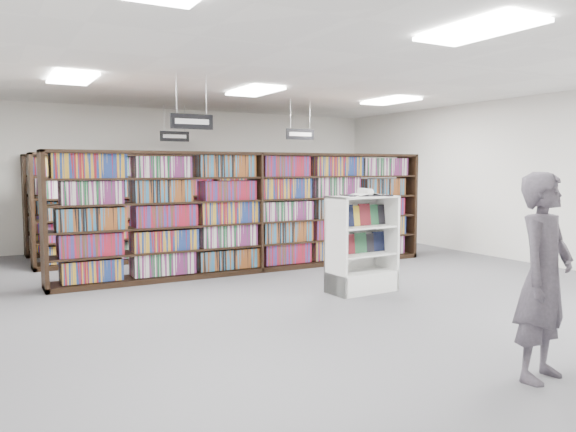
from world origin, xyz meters
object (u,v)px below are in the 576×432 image
open_book (366,194)px  shopper (544,277)px  endcap_display (360,259)px  bookshelf_row_near (255,212)px

open_book → shopper: bearing=-91.6°
open_book → endcap_display: bearing=144.9°
bookshelf_row_near → shopper: 5.86m
endcap_display → open_book: open_book is taller
shopper → endcap_display: bearing=65.2°
endcap_display → shopper: shopper is taller
bookshelf_row_near → endcap_display: size_ratio=4.91×
bookshelf_row_near → shopper: size_ratio=3.88×
bookshelf_row_near → open_book: bearing=-73.5°
bookshelf_row_near → shopper: bearing=-90.5°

